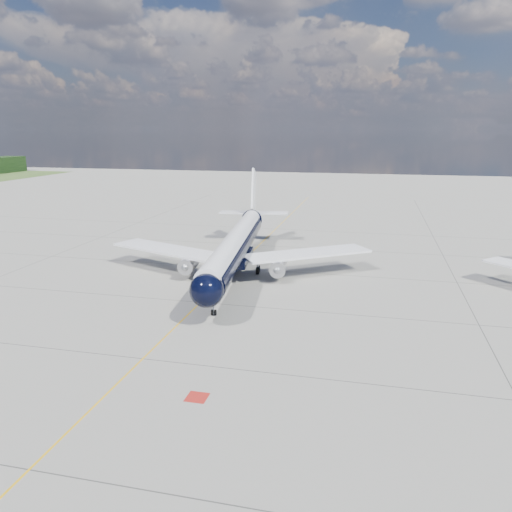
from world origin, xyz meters
name	(u,v)px	position (x,y,z in m)	size (l,w,h in m)	color
ground	(244,260)	(0.00, 30.00, 0.00)	(320.00, 320.00, 0.00)	#99988E
taxiway_centerline	(235,268)	(0.00, 25.00, 0.00)	(0.16, 160.00, 0.01)	#E1A40B
red_marking	(197,397)	(6.80, -10.00, 0.00)	(1.60, 1.60, 0.01)	maroon
main_airliner	(237,244)	(0.82, 22.76, 4.05)	(36.88, 45.17, 13.05)	black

